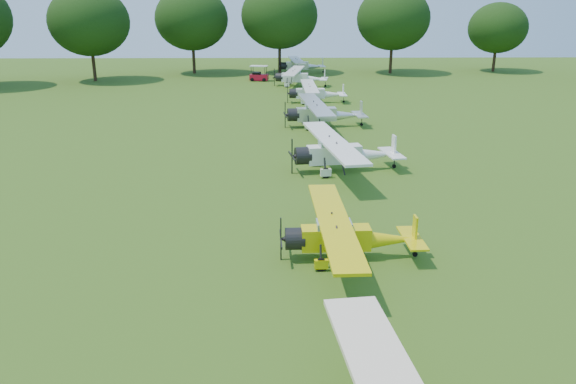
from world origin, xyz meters
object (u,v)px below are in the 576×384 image
Objects in this scene: aircraft_5 at (315,92)px; aircraft_7 at (301,64)px; aircraft_2 at (347,234)px; aircraft_6 at (299,76)px; aircraft_3 at (342,151)px; golf_cart at (259,76)px; aircraft_4 at (322,112)px.

aircraft_5 is 0.90× the size of aircraft_7.
aircraft_6 reaches higher than aircraft_2.
aircraft_2 is 0.87× the size of aircraft_6.
aircraft_3 is at bearing -93.61° from aircraft_7.
golf_cart is at bearing 93.63° from aircraft_2.
aircraft_3 is at bearing 82.55° from aircraft_2.
aircraft_7 is 10.37m from golf_cart.
aircraft_2 is 55.08m from golf_cart.
aircraft_2 is at bearing -74.23° from golf_cart.
aircraft_7 is at bearing 96.19° from aircraft_6.
aircraft_6 is 4.24× the size of golf_cart.
aircraft_2 is 0.84× the size of aircraft_3.
golf_cart is at bearing 109.95° from aircraft_5.
aircraft_3 is 1.04× the size of aircraft_6.
golf_cart is at bearing 89.83° from aircraft_3.
aircraft_3 is 1.03× the size of aircraft_7.
aircraft_6 is at bearing 95.16° from aircraft_5.
aircraft_7 is (0.61, 63.28, 0.17)m from aircraft_2.
aircraft_3 reaches higher than aircraft_5.
aircraft_3 is at bearing -94.25° from aircraft_4.
aircraft_5 is at bearing -74.73° from aircraft_6.
aircraft_5 is at bearing -93.25° from aircraft_7.
aircraft_4 is 1.03× the size of aircraft_6.
aircraft_7 is (0.76, 13.49, 0.02)m from aircraft_6.
aircraft_4 is (0.98, 25.81, 0.19)m from aircraft_2.
aircraft_2 is 25.83m from aircraft_4.
golf_cart is (-5.35, 54.81, -0.42)m from aircraft_2.
aircraft_4 reaches higher than aircraft_7.
aircraft_2 is 0.85× the size of aircraft_4.
aircraft_3 is 4.40× the size of golf_cart.
aircraft_3 is 1.14× the size of aircraft_5.
aircraft_3 is 1.01× the size of aircraft_4.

